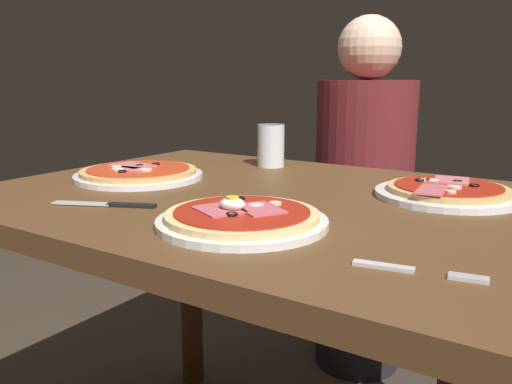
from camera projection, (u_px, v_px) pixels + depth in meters
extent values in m
cube|color=brown|center=(258.00, 203.00, 1.07)|extent=(1.10, 0.84, 0.04)
cylinder|color=#3C2715|center=(191.00, 277.00, 1.71)|extent=(0.07, 0.07, 0.72)
cylinder|color=white|center=(242.00, 222.00, 0.84)|extent=(0.27, 0.27, 0.01)
cylinder|color=#E5C17F|center=(242.00, 215.00, 0.83)|extent=(0.24, 0.24, 0.01)
cylinder|color=#A82314|center=(242.00, 211.00, 0.83)|extent=(0.21, 0.21, 0.00)
torus|color=black|center=(240.00, 198.00, 0.91)|extent=(0.02, 0.02, 0.00)
torus|color=black|center=(236.00, 204.00, 0.87)|extent=(0.02, 0.02, 0.00)
torus|color=black|center=(232.00, 214.00, 0.80)|extent=(0.02, 0.02, 0.00)
torus|color=black|center=(234.00, 198.00, 0.91)|extent=(0.02, 0.02, 0.00)
cube|color=#C65B66|center=(259.00, 209.00, 0.84)|extent=(0.10, 0.09, 0.00)
cube|color=#C65B66|center=(219.00, 210.00, 0.83)|extent=(0.10, 0.09, 0.00)
cylinder|color=beige|center=(275.00, 203.00, 0.87)|extent=(0.02, 0.02, 0.00)
cylinder|color=beige|center=(256.00, 205.00, 0.86)|extent=(0.02, 0.02, 0.00)
ellipsoid|color=white|center=(233.00, 204.00, 0.83)|extent=(0.04, 0.03, 0.02)
cylinder|color=yellow|center=(232.00, 198.00, 0.83)|extent=(0.02, 0.02, 0.00)
cylinder|color=white|center=(139.00, 176.00, 1.22)|extent=(0.29, 0.29, 0.01)
cylinder|color=tan|center=(139.00, 171.00, 1.22)|extent=(0.26, 0.26, 0.01)
cylinder|color=red|center=(139.00, 168.00, 1.22)|extent=(0.23, 0.23, 0.00)
torus|color=black|center=(138.00, 166.00, 1.24)|extent=(0.02, 0.02, 0.00)
torus|color=black|center=(122.00, 171.00, 1.17)|extent=(0.02, 0.02, 0.00)
torus|color=black|center=(156.00, 164.00, 1.26)|extent=(0.02, 0.02, 0.00)
cube|color=#D16B70|center=(130.00, 169.00, 1.19)|extent=(0.09, 0.06, 0.00)
cube|color=#D16B70|center=(132.00, 165.00, 1.24)|extent=(0.10, 0.08, 0.00)
cylinder|color=beige|center=(116.00, 167.00, 1.22)|extent=(0.02, 0.02, 0.00)
cylinder|color=beige|center=(118.00, 169.00, 1.19)|extent=(0.03, 0.03, 0.00)
cylinder|color=beige|center=(146.00, 170.00, 1.18)|extent=(0.03, 0.03, 0.00)
cylinder|color=white|center=(448.00, 195.00, 1.03)|extent=(0.28, 0.28, 0.01)
cylinder|color=tan|center=(448.00, 189.00, 1.03)|extent=(0.23, 0.23, 0.01)
cylinder|color=#A82314|center=(448.00, 186.00, 1.03)|extent=(0.20, 0.20, 0.00)
torus|color=black|center=(420.00, 180.00, 1.07)|extent=(0.02, 0.02, 0.00)
torus|color=black|center=(474.00, 185.00, 1.01)|extent=(0.02, 0.02, 0.00)
torus|color=black|center=(458.00, 181.00, 1.05)|extent=(0.02, 0.02, 0.00)
cube|color=#C65B66|center=(432.00, 190.00, 0.98)|extent=(0.06, 0.10, 0.00)
cube|color=#D16B70|center=(451.00, 180.00, 1.07)|extent=(0.08, 0.09, 0.00)
cylinder|color=beige|center=(432.00, 180.00, 1.06)|extent=(0.03, 0.03, 0.00)
cylinder|color=beige|center=(451.00, 192.00, 0.96)|extent=(0.02, 0.02, 0.00)
cylinder|color=beige|center=(425.00, 180.00, 1.07)|extent=(0.02, 0.02, 0.00)
cylinder|color=beige|center=(454.00, 187.00, 1.00)|extent=(0.03, 0.03, 0.00)
cylinder|color=silver|center=(271.00, 146.00, 1.38)|extent=(0.07, 0.07, 0.11)
cylinder|color=silver|center=(271.00, 160.00, 1.39)|extent=(0.06, 0.06, 0.03)
cube|color=silver|center=(383.00, 266.00, 0.65)|extent=(0.08, 0.03, 0.00)
cube|color=silver|center=(468.00, 280.00, 0.61)|extent=(0.04, 0.01, 0.00)
cube|color=silver|center=(468.00, 279.00, 0.61)|extent=(0.04, 0.01, 0.00)
cube|color=silver|center=(469.00, 277.00, 0.62)|extent=(0.04, 0.01, 0.00)
cube|color=silver|center=(469.00, 276.00, 0.62)|extent=(0.04, 0.01, 0.00)
cube|color=silver|center=(82.00, 203.00, 0.97)|extent=(0.11, 0.06, 0.00)
cube|color=black|center=(132.00, 205.00, 0.96)|extent=(0.09, 0.05, 0.01)
cylinder|color=black|center=(358.00, 300.00, 1.85)|extent=(0.29, 0.29, 0.46)
cylinder|color=maroon|center=(364.00, 161.00, 1.75)|extent=(0.32, 0.32, 0.52)
sphere|color=beige|center=(369.00, 48.00, 1.67)|extent=(0.20, 0.20, 0.20)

